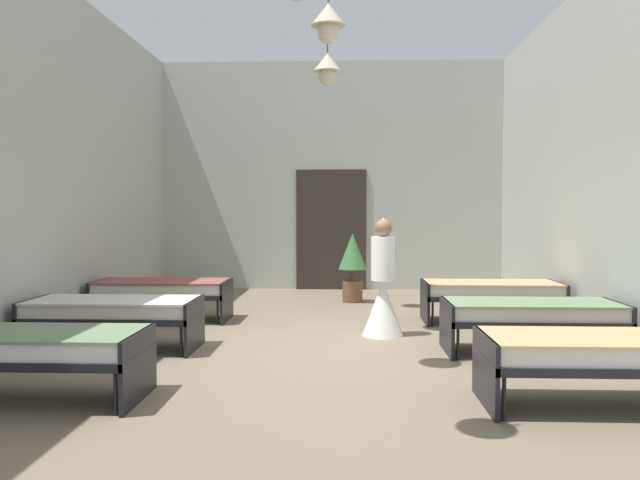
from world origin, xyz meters
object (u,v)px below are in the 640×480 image
Objects in this scene: bed_left_row_0 at (28,348)px; bed_left_row_2 at (163,290)px; bed_left_row_1 at (113,311)px; bed_right_row_1 at (532,314)px; bed_right_row_2 at (491,291)px; potted_plant at (353,261)px; bed_right_row_0 at (603,353)px; nurse_near_aisle at (383,294)px.

bed_left_row_0 is 1.00× the size of bed_left_row_2.
bed_left_row_1 and bed_left_row_2 have the same top height.
bed_left_row_0 is 1.00× the size of bed_right_row_1.
potted_plant is at bearing 135.46° from bed_right_row_2.
bed_left_row_0 is 4.69m from bed_right_row_0.
bed_left_row_0 and bed_left_row_1 have the same top height.
bed_left_row_1 is at bearing 157.93° from bed_right_row_0.
bed_left_row_2 is (-4.69, 3.80, 0.00)m from bed_right_row_0.
bed_left_row_0 is 1.60× the size of potted_plant.
bed_right_row_0 is at bearing 54.32° from nurse_near_aisle.
bed_left_row_1 and bed_right_row_2 have the same top height.
bed_left_row_1 is 1.28× the size of nurse_near_aisle.
bed_left_row_2 and bed_right_row_2 have the same top height.
bed_right_row_0 is 6.03m from bed_left_row_2.
nurse_near_aisle is at bearing -83.14° from potted_plant.
bed_left_row_2 is 3.26m from nurse_near_aisle.
nurse_near_aisle reaches higher than bed_right_row_0.
bed_right_row_2 is 1.28× the size of nurse_near_aisle.
bed_left_row_2 is at bearing 140.96° from bed_right_row_0.
bed_left_row_0 is at bearing 180.00° from bed_right_row_0.
bed_left_row_0 is 1.90m from bed_left_row_1.
bed_left_row_0 is at bearing -90.00° from bed_left_row_1.
bed_right_row_2 is at bearing 90.00° from bed_right_row_1.
bed_left_row_0 and bed_left_row_2 have the same top height.
bed_left_row_2 is at bearing -145.36° from potted_plant.
bed_right_row_2 is at bearing 90.00° from bed_right_row_0.
bed_left_row_1 is 4.69m from bed_right_row_1.
bed_left_row_0 and bed_right_row_1 have the same top height.
bed_left_row_0 and bed_right_row_0 have the same top height.
bed_right_row_1 is 1.00× the size of bed_right_row_2.
bed_right_row_0 is at bearing -39.04° from bed_left_row_2.
bed_left_row_1 is (-4.69, 1.90, 0.00)m from bed_right_row_0.
bed_left_row_2 is 3.36m from potted_plant.
bed_right_row_1 is (0.00, 1.90, 0.00)m from bed_right_row_0.
bed_left_row_0 is 1.00× the size of bed_right_row_0.
bed_right_row_1 is 5.06m from bed_left_row_2.
bed_left_row_2 is at bearing 180.00° from bed_right_row_2.
bed_right_row_0 is 6.03m from potted_plant.
nurse_near_aisle is at bearing -147.68° from bed_right_row_2.
bed_left_row_0 is 4.18m from nurse_near_aisle.
potted_plant reaches higher than bed_right_row_0.
bed_right_row_2 is at bearing 147.13° from nurse_near_aisle.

